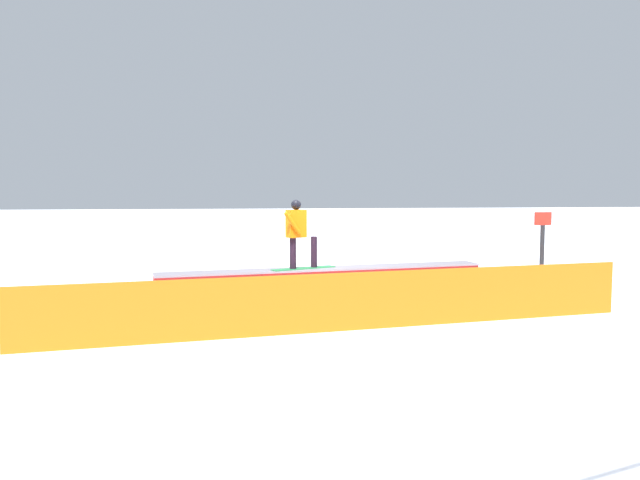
% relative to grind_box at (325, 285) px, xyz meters
% --- Properties ---
extents(ground_plane, '(120.00, 120.00, 0.00)m').
position_rel_grind_box_xyz_m(ground_plane, '(0.00, 0.00, -0.32)').
color(ground_plane, white).
extents(grind_box, '(7.37, 1.85, 0.70)m').
position_rel_grind_box_xyz_m(grind_box, '(0.00, 0.00, 0.00)').
color(grind_box, red).
rests_on(grind_box, ground_plane).
extents(snowboarder, '(1.48, 0.84, 1.52)m').
position_rel_grind_box_xyz_m(snowboarder, '(0.60, 0.13, 1.21)').
color(snowboarder, '#278546').
rests_on(snowboarder, grind_box).
extents(safety_fence, '(10.89, 1.89, 1.01)m').
position_rel_grind_box_xyz_m(safety_fence, '(0.00, 3.13, 0.19)').
color(safety_fence, orange).
rests_on(safety_fence, ground_plane).
extents(trail_marker, '(0.40, 0.10, 1.92)m').
position_rel_grind_box_xyz_m(trail_marker, '(-5.04, 0.08, 0.71)').
color(trail_marker, '#262628').
rests_on(trail_marker, ground_plane).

